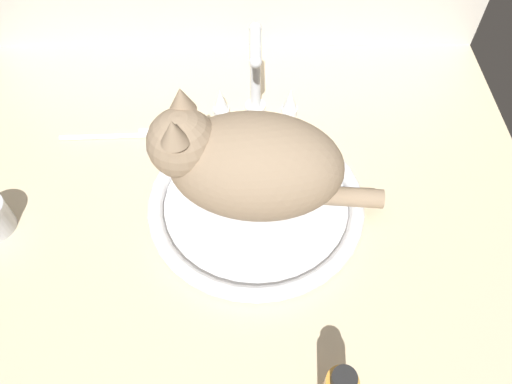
{
  "coord_description": "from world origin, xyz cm",
  "views": [
    {
      "loc": [
        4.91,
        -50.34,
        70.26
      ],
      "look_at": [
        5.16,
        -3.15,
        7.0
      ],
      "focal_mm": 33.24,
      "sensor_mm": 36.0,
      "label": 1
    }
  ],
  "objects_px": {
    "faucet": "(255,85)",
    "toothbrush": "(109,136)",
    "sink_basin": "(256,202)",
    "cat": "(243,163)"
  },
  "relations": [
    {
      "from": "cat",
      "to": "toothbrush",
      "type": "bearing_deg",
      "value": 148.64
    },
    {
      "from": "sink_basin",
      "to": "faucet",
      "type": "xyz_separation_m",
      "value": [
        -0.0,
        0.22,
        0.07
      ]
    },
    {
      "from": "faucet",
      "to": "toothbrush",
      "type": "distance_m",
      "value": 0.3
    },
    {
      "from": "faucet",
      "to": "toothbrush",
      "type": "relative_size",
      "value": 1.16
    },
    {
      "from": "sink_basin",
      "to": "cat",
      "type": "xyz_separation_m",
      "value": [
        -0.02,
        0.0,
        0.1
      ]
    },
    {
      "from": "sink_basin",
      "to": "toothbrush",
      "type": "xyz_separation_m",
      "value": [
        -0.28,
        0.16,
        -0.01
      ]
    },
    {
      "from": "faucet",
      "to": "toothbrush",
      "type": "bearing_deg",
      "value": -168.69
    },
    {
      "from": "sink_basin",
      "to": "faucet",
      "type": "height_order",
      "value": "faucet"
    },
    {
      "from": "sink_basin",
      "to": "faucet",
      "type": "distance_m",
      "value": 0.23
    },
    {
      "from": "cat",
      "to": "sink_basin",
      "type": "bearing_deg",
      "value": -4.63
    }
  ]
}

